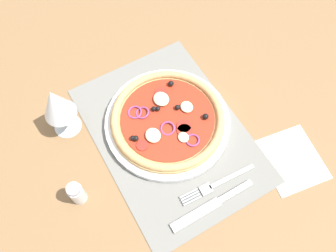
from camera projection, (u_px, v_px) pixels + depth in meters
ground_plane at (170, 136)px, 84.11cm from camera, size 190.00×140.00×2.40cm
placemat at (170, 133)px, 82.86cm from camera, size 45.95×32.48×0.40cm
plate at (168, 122)px, 83.21cm from camera, size 29.47×29.47×1.42cm
pizza at (167, 119)px, 81.61cm from camera, size 26.64×26.64×2.68cm
fork at (214, 185)px, 76.65cm from camera, size 2.55×18.06×0.44cm
knife at (212, 205)px, 74.61cm from camera, size 2.01×20.00×0.62cm
wine_glass at (56, 105)px, 75.04cm from camera, size 7.20×7.20×14.90cm
napkin at (291, 160)px, 79.88cm from camera, size 16.02×14.84×0.36cm
pepper_shaker at (77, 193)px, 73.15cm from camera, size 3.20×3.20×6.70cm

